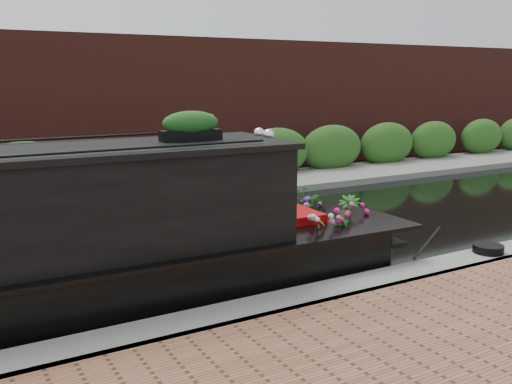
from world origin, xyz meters
TOP-DOWN VIEW (x-y plane):
  - ground at (0.00, 0.00)m, footprint 80.00×80.00m
  - near_bank_coping at (0.00, -3.30)m, footprint 40.00×0.60m
  - far_bank_path at (0.00, 4.20)m, footprint 40.00×2.40m
  - far_hedge at (0.00, 5.10)m, footprint 40.00×1.10m
  - far_brick_wall at (0.00, 7.20)m, footprint 40.00×1.00m
  - rope_fender at (2.15, -1.76)m, footprint 0.32×0.34m
  - coiled_mooring_rope at (3.15, -3.26)m, footprint 0.45×0.45m

SIDE VIEW (x-z plane):
  - ground at x=0.00m, z-range 0.00..0.00m
  - near_bank_coping at x=0.00m, z-range -0.25..0.25m
  - far_bank_path at x=0.00m, z-range -0.17..0.17m
  - far_hedge at x=0.00m, z-range -1.40..1.40m
  - far_brick_wall at x=0.00m, z-range -4.00..4.00m
  - rope_fender at x=2.15m, z-range 0.00..0.32m
  - coiled_mooring_rope at x=3.15m, z-range 0.25..0.37m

